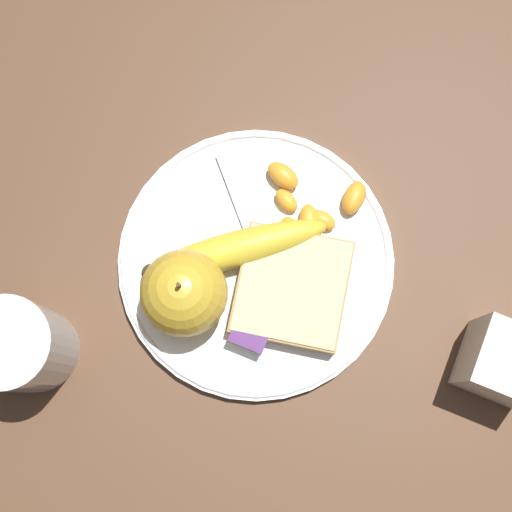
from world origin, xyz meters
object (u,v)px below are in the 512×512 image
banana (233,252)px  apple (184,293)px  plate (256,261)px  fork (257,249)px  juice_glass (23,347)px  condiment_caddy (503,362)px  bread_slice (292,288)px  jam_packet (253,327)px

banana → apple: bearing=-23.4°
plate → fork: 0.01m
juice_glass → condiment_caddy: bearing=110.5°
juice_glass → bread_slice: size_ratio=0.80×
plate → condiment_caddy: condiment_caddy is taller
bread_slice → banana: bearing=-98.6°
apple → fork: (-0.07, 0.04, -0.04)m
plate → bread_slice: size_ratio=2.16×
jam_packet → apple: bearing=-91.8°
fork → jam_packet: bearing=-23.4°
apple → jam_packet: 0.07m
apple → bread_slice: bearing=117.8°
plate → apple: size_ratio=3.00×
juice_glass → fork: (-0.16, 0.15, -0.03)m
condiment_caddy → juice_glass: bearing=-69.5°
apple → bread_slice: (-0.04, 0.09, -0.03)m
juice_glass → banana: 0.20m
plate → juice_glass: (0.15, -0.16, 0.04)m
bread_slice → condiment_caddy: (-0.01, 0.20, 0.01)m
bread_slice → juice_glass: bearing=-54.5°
condiment_caddy → apple: bearing=-79.6°
juice_glass → fork: size_ratio=0.71×
juice_glass → condiment_caddy: (-0.15, 0.39, -0.01)m
banana → bread_slice: 0.06m
plate → banana: (0.00, -0.02, 0.02)m
plate → jam_packet: jam_packet is taller
jam_packet → juice_glass: bearing=-62.2°
jam_packet → condiment_caddy: bearing=104.0°
apple → jam_packet: size_ratio=2.14×
juice_glass → apple: (-0.10, 0.11, 0.01)m
fork → banana: bearing=-94.5°
jam_packet → fork: bearing=-160.8°
apple → jam_packet: bearing=88.2°
plate → jam_packet: 0.07m
apple → jam_packet: apple is taller
apple → banana: bearing=156.6°
juice_glass → bread_slice: (-0.14, 0.20, -0.02)m
juice_glass → bread_slice: bearing=125.5°
plate → condiment_caddy: (0.01, 0.24, 0.03)m
juice_glass → banana: bearing=137.9°
fork → bread_slice: bearing=18.9°
banana → condiment_caddy: 0.26m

